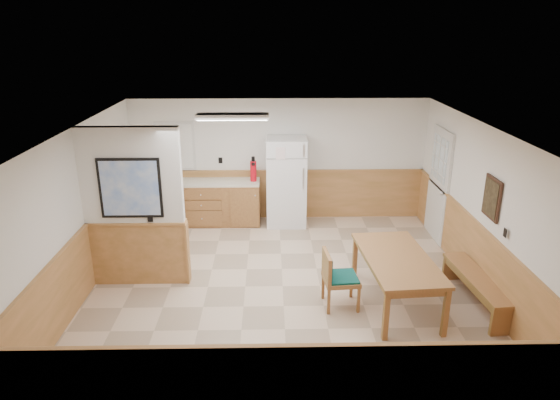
{
  "coord_description": "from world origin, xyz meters",
  "views": [
    {
      "loc": [
        -0.18,
        -6.92,
        3.89
      ],
      "look_at": [
        -0.03,
        0.4,
        1.3
      ],
      "focal_mm": 32.0,
      "sensor_mm": 36.0,
      "label": 1
    }
  ],
  "objects_px": {
    "dining_table": "(397,263)",
    "dining_bench": "(477,283)",
    "dining_chair": "(335,275)",
    "refrigerator": "(286,182)",
    "fire_extinguisher": "(253,170)",
    "soap_bottle": "(164,176)"
  },
  "relations": [
    {
      "from": "dining_table",
      "to": "dining_bench",
      "type": "height_order",
      "value": "dining_table"
    },
    {
      "from": "dining_bench",
      "to": "dining_chair",
      "type": "relative_size",
      "value": 1.95
    },
    {
      "from": "refrigerator",
      "to": "dining_chair",
      "type": "distance_m",
      "value": 3.29
    },
    {
      "from": "dining_bench",
      "to": "fire_extinguisher",
      "type": "relative_size",
      "value": 3.29
    },
    {
      "from": "soap_bottle",
      "to": "fire_extinguisher",
      "type": "bearing_deg",
      "value": 1.38
    },
    {
      "from": "refrigerator",
      "to": "dining_chair",
      "type": "xyz_separation_m",
      "value": [
        0.59,
        -3.21,
        -0.4
      ]
    },
    {
      "from": "dining_bench",
      "to": "dining_chair",
      "type": "height_order",
      "value": "dining_chair"
    },
    {
      "from": "fire_extinguisher",
      "to": "soap_bottle",
      "type": "distance_m",
      "value": 1.79
    },
    {
      "from": "dining_chair",
      "to": "soap_bottle",
      "type": "height_order",
      "value": "soap_bottle"
    },
    {
      "from": "dining_table",
      "to": "dining_bench",
      "type": "xyz_separation_m",
      "value": [
        1.18,
        -0.05,
        -0.31
      ]
    },
    {
      "from": "refrigerator",
      "to": "dining_table",
      "type": "xyz_separation_m",
      "value": [
        1.48,
        -3.17,
        -0.23
      ]
    },
    {
      "from": "dining_bench",
      "to": "dining_table",
      "type": "bearing_deg",
      "value": 173.02
    },
    {
      "from": "refrigerator",
      "to": "dining_chair",
      "type": "relative_size",
      "value": 2.1
    },
    {
      "from": "dining_chair",
      "to": "dining_bench",
      "type": "bearing_deg",
      "value": -5.12
    },
    {
      "from": "fire_extinguisher",
      "to": "soap_bottle",
      "type": "xyz_separation_m",
      "value": [
        -1.79,
        -0.04,
        -0.1
      ]
    },
    {
      "from": "refrigerator",
      "to": "dining_bench",
      "type": "height_order",
      "value": "refrigerator"
    },
    {
      "from": "refrigerator",
      "to": "fire_extinguisher",
      "type": "relative_size",
      "value": 3.55
    },
    {
      "from": "dining_bench",
      "to": "fire_extinguisher",
      "type": "bearing_deg",
      "value": 130.82
    },
    {
      "from": "refrigerator",
      "to": "dining_chair",
      "type": "bearing_deg",
      "value": -78.68
    },
    {
      "from": "dining_chair",
      "to": "soap_bottle",
      "type": "bearing_deg",
      "value": 128.48
    },
    {
      "from": "fire_extinguisher",
      "to": "soap_bottle",
      "type": "height_order",
      "value": "fire_extinguisher"
    },
    {
      "from": "refrigerator",
      "to": "dining_bench",
      "type": "xyz_separation_m",
      "value": [
        2.66,
        -3.22,
        -0.55
      ]
    }
  ]
}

